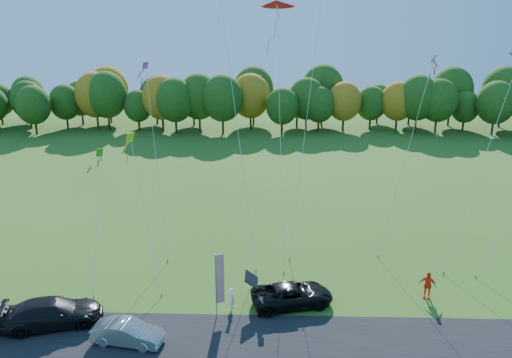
{
  "coord_description": "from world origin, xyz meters",
  "views": [
    {
      "loc": [
        1.04,
        -29.0,
        18.05
      ],
      "look_at": [
        0.0,
        6.0,
        7.0
      ],
      "focal_mm": 35.0,
      "sensor_mm": 36.0,
      "label": 1
    }
  ],
  "objects_px": {
    "silver_sedan": "(128,333)",
    "person_east": "(427,285)",
    "black_suv": "(292,295)",
    "feather_flag": "(219,278)"
  },
  "relations": [
    {
      "from": "black_suv",
      "to": "feather_flag",
      "type": "distance_m",
      "value": 5.31
    },
    {
      "from": "black_suv",
      "to": "feather_flag",
      "type": "relative_size",
      "value": 1.21
    },
    {
      "from": "black_suv",
      "to": "silver_sedan",
      "type": "bearing_deg",
      "value": 100.39
    },
    {
      "from": "black_suv",
      "to": "person_east",
      "type": "height_order",
      "value": "person_east"
    },
    {
      "from": "black_suv",
      "to": "person_east",
      "type": "xyz_separation_m",
      "value": [
        9.24,
        1.18,
        0.21
      ]
    },
    {
      "from": "silver_sedan",
      "to": "person_east",
      "type": "distance_m",
      "value": 19.85
    },
    {
      "from": "silver_sedan",
      "to": "person_east",
      "type": "relative_size",
      "value": 2.19
    },
    {
      "from": "feather_flag",
      "to": "person_east",
      "type": "bearing_deg",
      "value": 11.03
    },
    {
      "from": "black_suv",
      "to": "silver_sedan",
      "type": "xyz_separation_m",
      "value": [
        -9.79,
        -4.46,
        -0.06
      ]
    },
    {
      "from": "black_suv",
      "to": "silver_sedan",
      "type": "relative_size",
      "value": 1.29
    }
  ]
}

